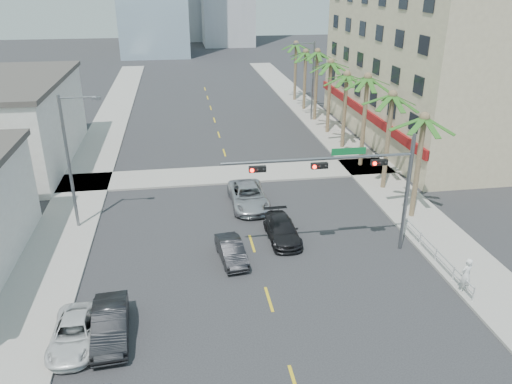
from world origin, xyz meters
TOP-DOWN VIEW (x-y plane):
  - ground at (0.00, 0.00)m, footprint 260.00×260.00m
  - sidewalk_right at (12.00, 20.00)m, footprint 4.00×120.00m
  - sidewalk_left at (-12.00, 20.00)m, footprint 4.00×120.00m
  - sidewalk_cross at (0.00, 22.00)m, footprint 80.00×4.00m
  - building_right at (21.99, 30.00)m, footprint 15.25×28.00m
  - building_left_far at (-19.50, 28.00)m, footprint 11.00×18.00m
  - traffic_signal_mast at (5.78, 7.95)m, footprint 11.12×0.54m
  - palm_tree_0 at (11.60, 12.00)m, footprint 4.80×4.80m
  - palm_tree_1 at (11.60, 17.20)m, footprint 4.80×4.80m
  - palm_tree_2 at (11.60, 22.40)m, footprint 4.80×4.80m
  - palm_tree_3 at (11.60, 27.60)m, footprint 4.80×4.80m
  - palm_tree_4 at (11.60, 32.80)m, footprint 4.80×4.80m
  - palm_tree_5 at (11.60, 38.00)m, footprint 4.80×4.80m
  - palm_tree_6 at (11.60, 43.20)m, footprint 4.80×4.80m
  - palm_tree_7 at (11.60, 48.40)m, footprint 4.80×4.80m
  - streetlight_left at (-11.00, 14.00)m, footprint 2.55×0.25m
  - streetlight_right at (11.00, 38.00)m, footprint 2.55×0.25m
  - guardrail at (10.30, 6.00)m, footprint 0.08×8.08m
  - car_parked_mid at (-7.80, 2.22)m, footprint 1.87×4.59m
  - car_parked_far at (-9.40, 1.98)m, footprint 2.01×4.32m
  - car_lane_left at (-1.50, 8.24)m, footprint 1.76×3.92m
  - car_lane_center at (0.58, 15.69)m, footprint 2.65×5.61m
  - car_lane_right at (2.00, 10.32)m, footprint 1.94×4.59m
  - pedestrian at (10.30, 2.93)m, footprint 0.82×0.65m

SIDE VIEW (x-z plane):
  - ground at x=0.00m, z-range 0.00..0.00m
  - sidewalk_right at x=12.00m, z-range 0.00..0.15m
  - sidewalk_left at x=-12.00m, z-range 0.00..0.15m
  - sidewalk_cross at x=0.00m, z-range 0.00..0.15m
  - car_parked_far at x=-9.40m, z-range 0.00..1.20m
  - car_lane_left at x=-1.50m, z-range 0.00..1.25m
  - car_lane_right at x=2.00m, z-range 0.00..1.32m
  - guardrail at x=10.30m, z-range 0.17..1.17m
  - car_parked_mid at x=-7.80m, z-range 0.00..1.48m
  - car_lane_center at x=0.58m, z-range 0.00..1.55m
  - pedestrian at x=10.30m, z-range 0.15..2.12m
  - building_left_far at x=-19.50m, z-range 0.00..7.20m
  - streetlight_left at x=-11.00m, z-range 0.56..9.56m
  - streetlight_right at x=11.00m, z-range 0.56..9.56m
  - traffic_signal_mast at x=5.78m, z-range 1.46..8.66m
  - palm_tree_0 at x=11.60m, z-range 3.18..10.98m
  - palm_tree_3 at x=11.60m, z-range 3.18..10.98m
  - palm_tree_6 at x=11.60m, z-range 3.18..10.98m
  - palm_tree_1 at x=11.60m, z-range 3.35..11.51m
  - palm_tree_4 at x=11.60m, z-range 3.35..11.51m
  - palm_tree_7 at x=11.60m, z-range 3.35..11.51m
  - building_right at x=21.99m, z-range 0.00..15.00m
  - palm_tree_2 at x=11.60m, z-range 3.52..12.04m
  - palm_tree_5 at x=11.60m, z-range 3.52..12.04m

